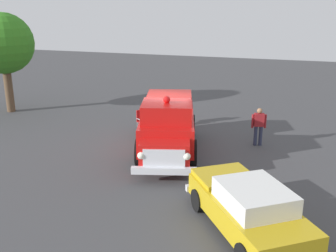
{
  "coord_description": "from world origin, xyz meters",
  "views": [
    {
      "loc": [
        5.23,
        -15.56,
        5.95
      ],
      "look_at": [
        0.34,
        -0.58,
        1.04
      ],
      "focal_mm": 42.16,
      "sensor_mm": 36.0,
      "label": 1
    }
  ],
  "objects_px": {
    "classic_hot_rod": "(247,206)",
    "spectator_seated": "(182,111)",
    "vintage_fire_truck": "(168,124)",
    "spectator_standing": "(259,124)",
    "lawn_chair_by_car": "(142,119)",
    "lawn_chair_near_truck": "(183,113)",
    "oak_tree_left": "(3,44)"
  },
  "relations": [
    {
      "from": "lawn_chair_by_car",
      "to": "lawn_chair_near_truck",
      "type": "bearing_deg",
      "value": 46.76
    },
    {
      "from": "classic_hot_rod",
      "to": "lawn_chair_by_car",
      "type": "distance_m",
      "value": 9.56
    },
    {
      "from": "lawn_chair_by_car",
      "to": "spectator_seated",
      "type": "relative_size",
      "value": 0.79
    },
    {
      "from": "oak_tree_left",
      "to": "lawn_chair_near_truck",
      "type": "bearing_deg",
      "value": 4.1
    },
    {
      "from": "vintage_fire_truck",
      "to": "spectator_seated",
      "type": "xyz_separation_m",
      "value": [
        -0.52,
        3.9,
        -0.5
      ]
    },
    {
      "from": "lawn_chair_near_truck",
      "to": "spectator_standing",
      "type": "bearing_deg",
      "value": -27.59
    },
    {
      "from": "lawn_chair_by_car",
      "to": "spectator_standing",
      "type": "distance_m",
      "value": 5.62
    },
    {
      "from": "lawn_chair_by_car",
      "to": "spectator_seated",
      "type": "distance_m",
      "value": 2.21
    },
    {
      "from": "vintage_fire_truck",
      "to": "oak_tree_left",
      "type": "bearing_deg",
      "value": 162.64
    },
    {
      "from": "classic_hot_rod",
      "to": "spectator_seated",
      "type": "xyz_separation_m",
      "value": [
        -4.43,
        8.99,
        -0.05
      ]
    },
    {
      "from": "lawn_chair_by_car",
      "to": "oak_tree_left",
      "type": "relative_size",
      "value": 0.18
    },
    {
      "from": "vintage_fire_truck",
      "to": "lawn_chair_by_car",
      "type": "xyz_separation_m",
      "value": [
        -2.08,
        2.35,
        -0.61
      ]
    },
    {
      "from": "classic_hot_rod",
      "to": "spectator_standing",
      "type": "relative_size",
      "value": 2.76
    },
    {
      "from": "spectator_standing",
      "to": "oak_tree_left",
      "type": "xyz_separation_m",
      "value": [
        -14.09,
        1.37,
        2.87
      ]
    },
    {
      "from": "classic_hot_rod",
      "to": "lawn_chair_by_car",
      "type": "xyz_separation_m",
      "value": [
        -5.99,
        7.44,
        -0.16
      ]
    },
    {
      "from": "classic_hot_rod",
      "to": "spectator_seated",
      "type": "relative_size",
      "value": 3.58
    },
    {
      "from": "vintage_fire_truck",
      "to": "classic_hot_rod",
      "type": "xyz_separation_m",
      "value": [
        3.91,
        -5.09,
        -0.45
      ]
    },
    {
      "from": "vintage_fire_truck",
      "to": "spectator_seated",
      "type": "distance_m",
      "value": 3.97
    },
    {
      "from": "lawn_chair_near_truck",
      "to": "oak_tree_left",
      "type": "height_order",
      "value": "oak_tree_left"
    },
    {
      "from": "vintage_fire_truck",
      "to": "spectator_standing",
      "type": "distance_m",
      "value": 4.01
    },
    {
      "from": "lawn_chair_by_car",
      "to": "spectator_seated",
      "type": "height_order",
      "value": "spectator_seated"
    },
    {
      "from": "vintage_fire_truck",
      "to": "spectator_seated",
      "type": "height_order",
      "value": "vintage_fire_truck"
    },
    {
      "from": "spectator_seated",
      "to": "lawn_chair_near_truck",
      "type": "bearing_deg",
      "value": 81.45
    },
    {
      "from": "spectator_seated",
      "to": "spectator_standing",
      "type": "bearing_deg",
      "value": -26.01
    },
    {
      "from": "lawn_chair_near_truck",
      "to": "oak_tree_left",
      "type": "xyz_separation_m",
      "value": [
        -10.08,
        -0.72,
        3.24
      ]
    },
    {
      "from": "lawn_chair_near_truck",
      "to": "spectator_standing",
      "type": "relative_size",
      "value": 0.61
    },
    {
      "from": "vintage_fire_truck",
      "to": "spectator_standing",
      "type": "relative_size",
      "value": 3.77
    },
    {
      "from": "lawn_chair_near_truck",
      "to": "lawn_chair_by_car",
      "type": "height_order",
      "value": "same"
    },
    {
      "from": "lawn_chair_near_truck",
      "to": "oak_tree_left",
      "type": "distance_m",
      "value": 10.61
    },
    {
      "from": "lawn_chair_by_car",
      "to": "vintage_fire_truck",
      "type": "bearing_deg",
      "value": -48.4
    },
    {
      "from": "lawn_chair_by_car",
      "to": "spectator_standing",
      "type": "bearing_deg",
      "value": -4.23
    },
    {
      "from": "classic_hot_rod",
      "to": "spectator_seated",
      "type": "bearing_deg",
      "value": 116.23
    }
  ]
}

